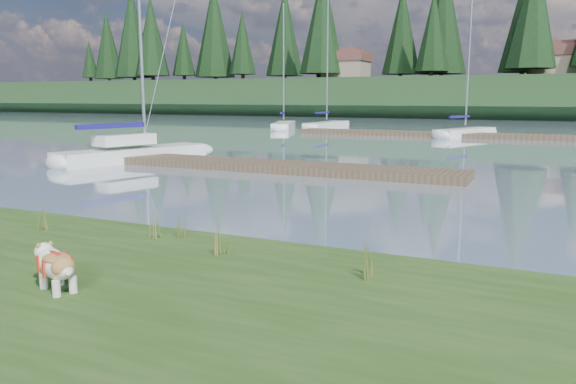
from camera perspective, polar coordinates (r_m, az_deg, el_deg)
The scene contains 23 objects.
ground at distance 40.32m, azimuth 16.34°, elevation 5.38°, with size 200.00×200.00×0.00m, color #8399AD.
ridge at distance 82.97m, azimuth 21.24°, elevation 8.86°, with size 200.00×20.00×5.00m, color #193118.
bulldog at distance 7.61m, azimuth -22.50°, elevation -6.78°, with size 0.92×0.59×0.54m.
sailboat_main at distance 25.36m, azimuth -14.39°, elevation 4.12°, with size 3.56×7.86×11.25m.
dock_near at distance 21.54m, azimuth -3.50°, elevation 2.74°, with size 16.00×2.00×0.30m, color #4C3D2C.
dock_far at distance 40.04m, azimuth 19.18°, elevation 5.43°, with size 26.00×2.20×0.30m, color #4C3D2C.
sailboat_bg_0 at distance 49.02m, azimuth -0.36°, elevation 6.85°, with size 3.73×7.23×10.50m.
sailboat_bg_1 at distance 49.61m, azimuth 4.26°, elevation 6.86°, with size 1.86×7.49×11.14m.
sailboat_bg_2 at distance 41.29m, azimuth 17.97°, elevation 5.86°, with size 3.83×6.75×10.29m.
weed_0 at distance 9.87m, azimuth -13.59°, elevation -3.25°, with size 0.17×0.14×0.56m.
weed_1 at distance 9.77m, azimuth -10.95°, elevation -3.54°, with size 0.17×0.14×0.46m.
weed_2 at distance 7.75m, azimuth 8.20°, elevation -6.33°, with size 0.17×0.14×0.65m.
weed_3 at distance 11.04m, azimuth -23.83°, elevation -2.31°, with size 0.17×0.14×0.62m.
weed_4 at distance 8.65m, azimuth -6.75°, elevation -5.04°, with size 0.17×0.14×0.50m.
weed_5 at distance 7.58m, azimuth 8.54°, elevation -7.06°, with size 0.17×0.14×0.54m.
mud_lip at distance 10.64m, azimuth -12.18°, elevation -5.12°, with size 60.00×0.50×0.14m, color #33281C.
conifer_0 at distance 98.72m, azimuth -13.71°, elevation 15.16°, with size 5.72×5.72×14.15m.
conifer_1 at distance 93.46m, azimuth -4.64°, elevation 14.89°, with size 4.40×4.40×11.30m.
conifer_2 at distance 84.49m, azimuth 3.52°, elevation 17.00°, with size 6.60×6.60×16.05m.
conifer_3 at distance 83.82m, azimuth 14.51°, elevation 15.54°, with size 4.84×4.84×12.25m.
conifer_4 at distance 76.50m, azimuth 23.66°, elevation 16.67°, with size 6.16×6.16×15.10m.
house_0 at distance 84.73m, azimuth 5.92°, elevation 12.72°, with size 6.30×5.30×4.65m.
house_1 at distance 80.85m, azimuth 25.67°, elevation 11.98°, with size 6.30×5.30×4.65m.
Camera 1 is at (6.32, -9.73, 2.75)m, focal length 35.00 mm.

